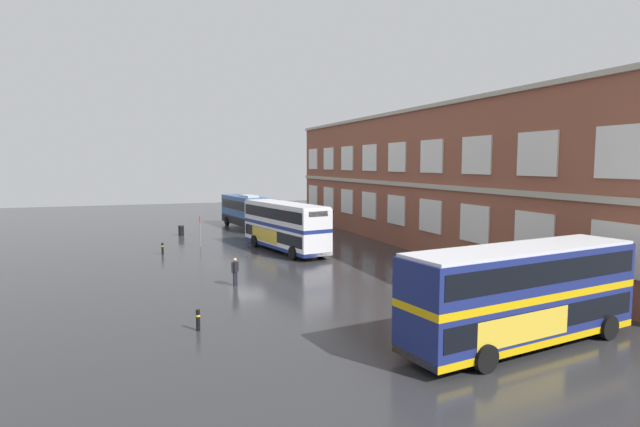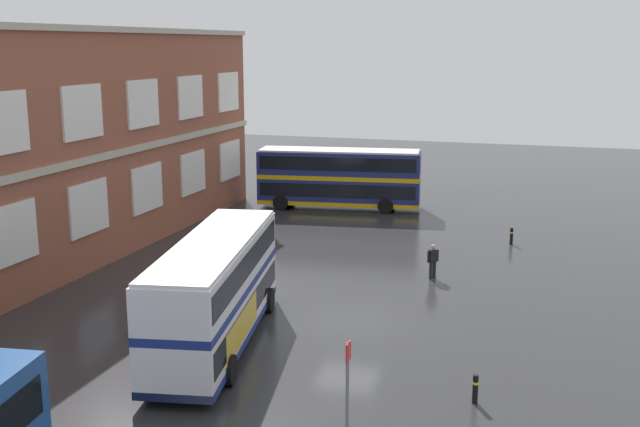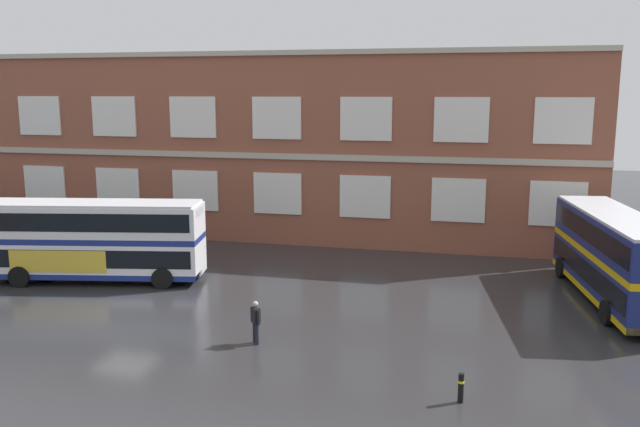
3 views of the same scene
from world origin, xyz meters
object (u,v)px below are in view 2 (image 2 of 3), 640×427
object	(u,v)px
waiting_passenger	(433,260)
safety_bollard_east	(511,236)
bus_stand_flag	(348,377)
double_decker_near	(216,291)
safety_bollard_west	(475,389)
double_decker_middle	(339,177)

from	to	relation	value
waiting_passenger	safety_bollard_east	world-z (taller)	waiting_passenger
bus_stand_flag	double_decker_near	bearing A→B (deg)	53.99
double_decker_near	safety_bollard_east	world-z (taller)	double_decker_near
bus_stand_flag	safety_bollard_west	world-z (taller)	bus_stand_flag
double_decker_near	double_decker_middle	world-z (taller)	same
double_decker_near	waiting_passenger	bearing A→B (deg)	-30.12
safety_bollard_east	safety_bollard_west	bearing A→B (deg)	-178.97
double_decker_middle	safety_bollard_east	world-z (taller)	double_decker_middle
waiting_passenger	safety_bollard_west	size ratio (longest dim) A/B	1.79
double_decker_middle	safety_bollard_east	xyz separation A→B (m)	(-6.41, -12.05, -1.66)
double_decker_near	double_decker_middle	xyz separation A→B (m)	(25.04, 2.62, 0.00)
double_decker_near	safety_bollard_east	distance (m)	20.95
double_decker_middle	double_decker_near	bearing A→B (deg)	-174.03
safety_bollard_west	bus_stand_flag	bearing A→B (deg)	129.79
waiting_passenger	safety_bollard_east	bearing A→B (deg)	-21.99
bus_stand_flag	waiting_passenger	bearing A→B (deg)	0.48
waiting_passenger	bus_stand_flag	distance (m)	15.52
double_decker_middle	waiting_passenger	size ratio (longest dim) A/B	6.62
bus_stand_flag	safety_bollard_east	xyz separation A→B (m)	(23.30, -3.02, -1.14)
safety_bollard_east	bus_stand_flag	bearing A→B (deg)	172.62
double_decker_near	waiting_passenger	distance (m)	12.59
double_decker_middle	bus_stand_flag	bearing A→B (deg)	-163.08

